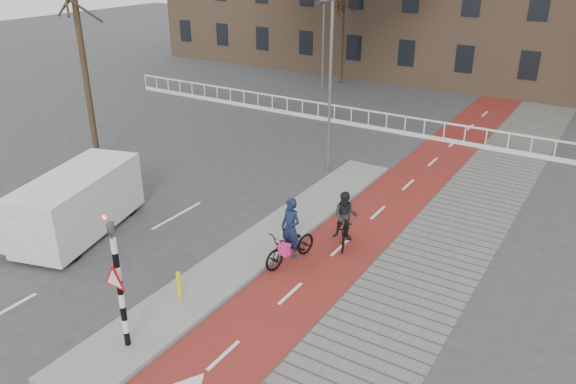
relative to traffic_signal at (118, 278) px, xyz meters
The scene contains 14 objects.
ground 2.90m from the traffic_signal, 73.47° to the left, with size 120.00×120.00×0.00m, color #38383A.
bike_lane 12.36m from the traffic_signal, 80.09° to the left, with size 2.50×60.00×0.01m, color maroon.
sidewalk 13.13m from the traffic_signal, 67.82° to the left, with size 3.00×60.00×0.01m, color slate.
curb_island 6.32m from the traffic_signal, 90.95° to the left, with size 1.80×16.00×0.12m, color gray.
traffic_signal is the anchor object (origin of this frame).
bollard 2.65m from the traffic_signal, 97.55° to the left, with size 0.12×0.12×0.75m, color yellow.
cyclist_near 5.72m from the traffic_signal, 77.32° to the left, with size 1.12×2.15×2.11m.
cyclist_far 7.68m from the traffic_signal, 73.75° to the left, with size 1.07×1.75×1.84m.
van 6.71m from the traffic_signal, 149.35° to the left, with size 3.20×5.19×2.08m.
railing 19.60m from the traffic_signal, 103.02° to the left, with size 28.00×0.10×0.99m.
tree_left 13.75m from the traffic_signal, 142.10° to the left, with size 0.26×0.26×8.21m, color #2E2214.
tree_mid 28.82m from the traffic_signal, 106.94° to the left, with size 0.24×0.24×6.69m, color #2E2214.
streetlight_near 12.77m from the traffic_signal, 96.12° to the left, with size 0.12×0.12×7.06m, color slate.
streetlight_left 26.57m from the traffic_signal, 108.68° to the left, with size 0.12×0.12×7.72m, color slate.
Camera 1 is at (8.36, -9.11, 8.93)m, focal length 35.00 mm.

